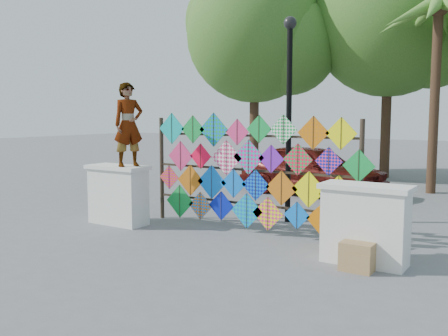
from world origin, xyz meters
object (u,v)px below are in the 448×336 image
(vendor_woman, at_px, (128,125))
(lamppost, at_px, (289,100))
(sedan, at_px, (312,169))
(kite_rack, at_px, (250,173))

(vendor_woman, distance_m, lamppost, 3.49)
(sedan, bearing_deg, kite_rack, -164.78)
(kite_rack, relative_size, lamppost, 1.10)
(sedan, distance_m, lamppost, 4.40)
(vendor_woman, xyz_separation_m, sedan, (1.63, 6.02, -1.41))
(kite_rack, distance_m, lamppost, 1.97)
(vendor_woman, bearing_deg, kite_rack, -45.13)
(lamppost, bearing_deg, vendor_woman, -140.33)
(vendor_woman, relative_size, sedan, 0.40)
(vendor_woman, bearing_deg, lamppost, -26.39)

